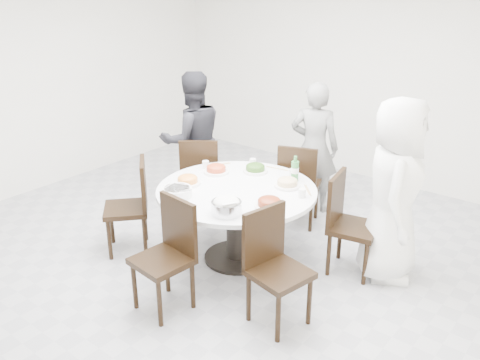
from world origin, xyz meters
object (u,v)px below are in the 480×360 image
Objects in this scene: beverage_bottle at (295,169)px; soup_bowl at (177,192)px; chair_se at (280,271)px; chair_ne at (354,226)px; chair_s at (162,258)px; diner_left at (193,140)px; chair_sw at (126,207)px; diner_middle at (314,148)px; diner_right at (394,191)px; rice_bowl at (226,208)px; chair_n at (300,183)px; chair_nw at (201,176)px; dining_table at (237,224)px.

soup_bowl is at bearing -122.84° from beverage_bottle.
beverage_bottle is (-0.56, 1.06, 0.40)m from chair_se.
chair_s is at bearing 136.35° from chair_ne.
chair_s is at bearing 66.07° from diner_left.
diner_middle is at bearing 106.79° from chair_sw.
diner_right is (0.37, 1.22, 0.36)m from chair_se.
beverage_bottle reaches higher than rice_bowl.
rice_bowl is (0.23, -1.51, 0.33)m from chair_n.
diner_right is 1.10× the size of diner_middle.
chair_s is 0.62× the size of diner_middle.
diner_left is (-2.12, 1.26, 0.33)m from chair_se.
chair_nw is 0.62× the size of diner_middle.
soup_bowl is at bearing -123.41° from dining_table.
beverage_bottle is at bearing 76.36° from diner_right.
diner_right is at bearing 49.17° from rice_bowl.
beverage_bottle reaches higher than chair_n.
beverage_bottle is (0.05, 0.97, 0.07)m from rice_bowl.
rice_bowl is (0.27, -0.47, 0.43)m from dining_table.
chair_s is 3.76× the size of beverage_bottle.
chair_ne is 1.42m from diner_middle.
chair_s and chair_se have the same top height.
dining_table is 0.70m from soup_bowl.
beverage_bottle is at bearing 89.96° from diner_middle.
rice_bowl is (1.24, 0.08, 0.33)m from chair_sw.
chair_s is 1.58m from beverage_bottle.
chair_n is at bearing 167.99° from chair_nw.
diner_middle is at bearing 36.23° from chair_se.
diner_right is 2.48m from diner_left.
chair_nw is 1.24m from soup_bowl.
chair_n and chair_s have the same top height.
diner_left is at bearing 73.46° from chair_ne.
diner_right reaches higher than diner_middle.
chair_s reaches higher than rice_bowl.
diner_left is at bearing 143.79° from chair_sw.
rice_bowl is (-0.71, -0.97, 0.33)m from chair_ne.
dining_table is at bearing 112.27° from chair_nw.
diner_right is at bearing 36.00° from soup_bowl.
diner_middle is at bearing 91.43° from dining_table.
chair_n reaches higher than dining_table.
dining_table is 0.93× the size of diner_left.
chair_nw is at bearing 131.48° from chair_sw.
rice_bowl is at bearing 0.08° from soup_bowl.
dining_table is at bearing 94.50° from diner_right.
chair_sw is 3.76× the size of beverage_bottle.
chair_nw is at bearing 69.86° from diner_right.
chair_nw is at bearing 123.14° from soup_bowl.
diner_left is 1.50m from soup_bowl.
chair_sw is 1.85m from chair_se.
chair_n is at bearing 134.23° from diner_left.
diner_right reaches higher than chair_n.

